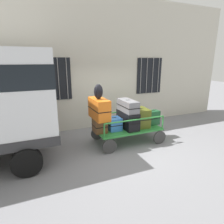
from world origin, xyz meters
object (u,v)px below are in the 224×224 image
luggage_cart (128,130)px  suitcase_left_middle (99,109)px  suitcase_midright_bottom (141,117)px  backpack (98,92)px  suitcase_midleft_bottom (114,124)px  suitcase_center_bottom (128,120)px  suitcase_right_bottom (153,117)px  suitcase_center_middle (128,106)px  suitcase_left_bottom (100,125)px

luggage_cart → suitcase_left_middle: bearing=178.0°
suitcase_midright_bottom → backpack: 1.78m
suitcase_midleft_bottom → suitcase_midright_bottom: bearing=-0.9°
suitcase_center_bottom → suitcase_right_bottom: size_ratio=1.95×
suitcase_left_middle → backpack: (-0.03, -0.06, 0.53)m
suitcase_center_middle → backpack: size_ratio=2.06×
suitcase_left_middle → suitcase_right_bottom: suitcase_left_middle is taller
suitcase_left_bottom → suitcase_right_bottom: 1.95m
suitcase_left_bottom → luggage_cart: bearing=-0.6°
luggage_cart → suitcase_center_bottom: size_ratio=2.29×
luggage_cart → suitcase_midright_bottom: suitcase_midright_bottom is taller
suitcase_midright_bottom → backpack: (-1.50, -0.01, 0.96)m
backpack → suitcase_center_middle: bearing=3.1°
luggage_cart → suitcase_left_middle: (-0.98, 0.03, 0.83)m
suitcase_center_middle → suitcase_midleft_bottom: bearing=-177.0°
luggage_cart → suitcase_center_bottom: suitcase_center_bottom is taller
suitcase_right_bottom → suitcase_center_middle: bearing=177.3°
suitcase_left_middle → suitcase_right_bottom: bearing=-1.5°
suitcase_left_bottom → backpack: backpack is taller
suitcase_center_bottom → luggage_cart: bearing=-90.0°
suitcase_left_bottom → suitcase_midleft_bottom: size_ratio=1.02×
suitcase_center_bottom → suitcase_left_middle: bearing=179.1°
suitcase_left_middle → suitcase_midright_bottom: (1.47, -0.05, -0.43)m
suitcase_midleft_bottom → suitcase_center_middle: bearing=3.0°
suitcase_left_middle → suitcase_center_bottom: (0.98, -0.02, -0.46)m
suitcase_left_bottom → suitcase_right_bottom: suitcase_right_bottom is taller
suitcase_right_bottom → suitcase_center_bottom: bearing=178.0°
suitcase_left_middle → suitcase_right_bottom: size_ratio=1.95×
suitcase_center_bottom → suitcase_center_middle: suitcase_center_middle is taller
suitcase_center_bottom → suitcase_right_bottom: suitcase_center_bottom is taller
suitcase_left_middle → backpack: 0.54m
suitcase_midleft_bottom → suitcase_left_middle: bearing=176.3°
luggage_cart → suitcase_center_middle: (-0.00, 0.03, 0.84)m
suitcase_left_bottom → suitcase_left_middle: size_ratio=0.48×
suitcase_center_middle → suitcase_left_middle: bearing=179.7°
suitcase_center_bottom → backpack: (-1.01, -0.04, 1.00)m
luggage_cart → suitcase_midright_bottom: (0.49, -0.01, 0.40)m
suitcase_midleft_bottom → suitcase_right_bottom: bearing=-0.8°
luggage_cart → suitcase_right_bottom: size_ratio=4.45×
suitcase_left_bottom → suitcase_center_bottom: bearing=0.5°
luggage_cart → suitcase_center_bottom: 0.37m
suitcase_left_bottom → backpack: bearing=-129.9°
luggage_cart → suitcase_midleft_bottom: 0.57m
suitcase_left_middle → suitcase_center_bottom: bearing=-0.9°
suitcase_left_bottom → backpack: 1.06m
luggage_cart → suitcase_left_bottom: (-0.98, 0.01, 0.31)m
suitcase_midleft_bottom → backpack: backpack is taller
luggage_cart → suitcase_center_middle: 0.84m
suitcase_center_bottom → suitcase_midright_bottom: suitcase_midright_bottom is taller
suitcase_right_bottom → backpack: (-1.98, -0.01, 1.03)m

